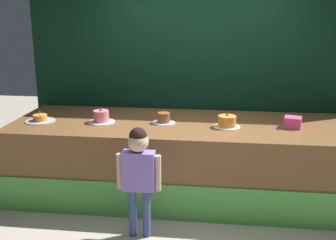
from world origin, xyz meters
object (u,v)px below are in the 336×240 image
at_px(child_figure, 139,167).
at_px(cake_far_right, 227,122).
at_px(cake_center_left, 101,117).
at_px(cake_center_right, 164,119).
at_px(pink_box, 293,122).
at_px(cake_far_left, 40,119).

relative_size(child_figure, cake_far_right, 3.77).
distance_m(cake_center_left, cake_center_right, 0.74).
height_order(child_figure, cake_center_right, child_figure).
distance_m(pink_box, cake_far_right, 0.74).
distance_m(cake_far_left, cake_center_right, 1.49).
distance_m(child_figure, cake_center_left, 1.15).
bearing_deg(cake_far_left, cake_center_right, 4.27).
bearing_deg(cake_far_left, cake_far_right, 0.65).
bearing_deg(child_figure, cake_center_right, 83.70).
xyz_separation_m(cake_far_left, cake_center_left, (0.74, 0.05, 0.03)).
relative_size(pink_box, cake_center_left, 0.57).
xyz_separation_m(child_figure, pink_box, (1.59, 0.98, 0.24)).
relative_size(cake_far_left, cake_center_left, 1.10).
relative_size(child_figure, cake_far_left, 3.20).
bearing_deg(cake_center_right, cake_far_left, -175.73).
distance_m(child_figure, cake_far_left, 1.64).
relative_size(pink_box, cake_far_right, 0.61).
xyz_separation_m(cake_far_left, cake_center_right, (1.48, 0.11, 0.02)).
bearing_deg(child_figure, cake_far_left, 147.30).
xyz_separation_m(cake_far_left, cake_far_right, (2.22, 0.03, 0.03)).
bearing_deg(cake_center_left, cake_far_left, -176.28).
bearing_deg(cake_far_right, child_figure, -133.17).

